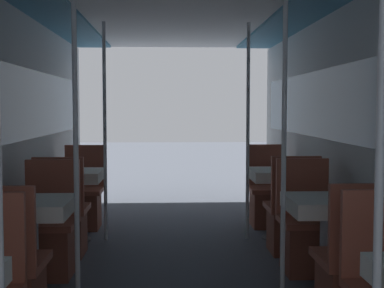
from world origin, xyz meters
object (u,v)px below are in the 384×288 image
chair_left_far_2 (83,203)px  chair_right_near_2 (291,223)px  chair_right_near_1 (355,283)px  support_pole_right_2 (248,132)px  chair_left_far_1 (49,241)px  support_pole_right_0 (380,173)px  chair_right_far_2 (268,202)px  support_pole_left_2 (105,132)px  dining_table_left_2 (73,183)px  support_pole_right_1 (284,143)px  dining_table_right_2 (279,181)px  support_pole_left_1 (76,144)px  chair_right_far_1 (307,238)px  dining_table_right_1 (328,214)px  dining_table_left_1 (30,217)px  chair_left_near_2 (63,225)px

chair_left_far_2 → chair_right_near_2: size_ratio=1.00×
chair_right_near_1 → support_pole_right_2: size_ratio=0.42×
chair_left_far_1 → chair_right_near_1: 2.44m
support_pole_right_0 → support_pole_right_2: same height
chair_right_near_2 → chair_right_far_2: same height
support_pole_left_2 → chair_right_near_2: size_ratio=2.39×
support_pole_right_0 → dining_table_left_2: bearing=117.5°
chair_left_far_2 → support_pole_right_1: (1.82, -2.32, 0.84)m
chair_left_far_1 → dining_table_right_2: 2.47m
support_pole_left_1 → chair_right_far_1: (1.82, 0.58, -0.84)m
support_pole_left_1 → dining_table_right_1: (1.82, -0.00, -0.52)m
support_pole_right_1 → support_pole_right_2: 1.74m
chair_left_far_2 → dining_table_right_1: chair_left_far_2 is taller
dining_table_right_1 → support_pole_right_1: bearing=180.0°
dining_table_left_2 → support_pole_right_1: (1.82, -1.74, 0.52)m
chair_right_near_2 → chair_right_far_2: 1.15m
support_pole_right_1 → chair_right_far_1: bearing=60.2°
chair_right_near_1 → dining_table_left_1: bearing=165.0°
support_pole_left_2 → chair_right_far_1: size_ratio=2.39×
dining_table_right_1 → chair_right_far_2: chair_right_far_2 is taller
chair_right_far_1 → chair_right_near_2: (0.00, 0.59, 0.00)m
support_pole_right_0 → dining_table_right_2: support_pole_right_0 is taller
chair_left_near_2 → support_pole_right_0: 3.53m
dining_table_left_2 → support_pole_right_0: bearing=-62.5°
chair_right_far_2 → support_pole_right_0: bearing=85.3°
support_pole_left_2 → chair_right_far_2: (1.82, 0.58, -0.84)m
dining_table_left_1 → support_pole_right_0: support_pole_right_0 is taller
chair_left_far_2 → dining_table_right_2: bearing=165.0°
dining_table_left_2 → chair_right_near_2: size_ratio=0.78×
support_pole_left_1 → dining_table_left_2: size_ratio=3.08×
chair_left_near_2 → chair_right_near_1: bearing=-39.1°
dining_table_left_1 → chair_left_near_2: size_ratio=0.78×
dining_table_left_2 → chair_right_far_2: 2.25m
chair_left_far_1 → chair_right_near_2: bearing=-164.7°
chair_right_near_1 → chair_right_far_2: (0.00, 2.90, 0.00)m
dining_table_left_2 → chair_right_near_1: size_ratio=0.78×
support_pole_right_2 → dining_table_left_1: bearing=-136.2°
support_pole_left_1 → chair_left_near_2: 1.48m
dining_table_left_1 → support_pole_right_0: (1.82, -1.74, 0.52)m
dining_table_right_1 → dining_table_right_2: size_ratio=1.00×
chair_right_far_1 → support_pole_right_2: 1.48m
dining_table_right_2 → chair_right_far_2: 0.66m
chair_right_near_1 → dining_table_right_2: size_ratio=1.29×
chair_right_far_1 → chair_right_far_2: size_ratio=1.00×
support_pole_right_0 → support_pole_right_1: bearing=90.0°
dining_table_right_1 → chair_right_far_1: (0.00, 0.58, -0.32)m
chair_right_far_2 → chair_right_near_1: bearing=90.0°
chair_right_far_1 → dining_table_right_2: 1.21m
chair_right_near_1 → chair_right_near_2: bearing=90.0°
chair_left_far_1 → dining_table_right_1: size_ratio=1.29×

